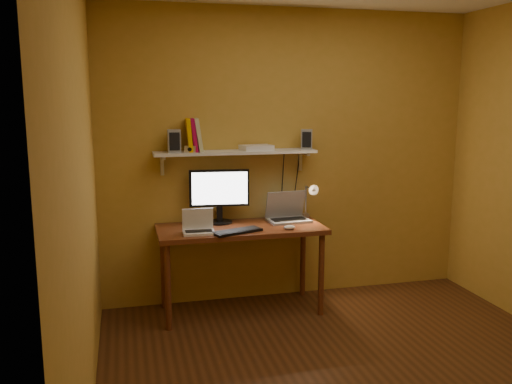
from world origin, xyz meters
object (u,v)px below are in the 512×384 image
object	(u,v)px
laptop	(287,213)
mouse	(289,227)
netbook	(198,226)
router	(256,148)
wall_shelf	(236,153)
monitor	(219,193)
shelf_camera	(190,149)
speaker_right	(307,139)
desk	(241,237)
keyboard	(237,231)
desk_lamp	(310,196)
speaker_left	(174,141)

from	to	relation	value
laptop	mouse	distance (m)	0.33
netbook	router	distance (m)	0.87
wall_shelf	netbook	bearing A→B (deg)	-140.87
monitor	shelf_camera	xyz separation A→B (m)	(-0.25, -0.05, 0.39)
mouse	speaker_right	bearing A→B (deg)	58.47
shelf_camera	wall_shelf	bearing A→B (deg)	9.09
shelf_camera	desk	bearing A→B (deg)	-18.15
keyboard	speaker_right	world-z (taller)	speaker_right
wall_shelf	netbook	distance (m)	0.74
desk	shelf_camera	xyz separation A→B (m)	(-0.40, 0.13, 0.74)
mouse	speaker_right	world-z (taller)	speaker_right
desk	speaker_right	distance (m)	1.04
keyboard	laptop	bearing A→B (deg)	12.13
desk	router	size ratio (longest dim) A/B	5.28
monitor	shelf_camera	bearing A→B (deg)	-162.20
mouse	router	world-z (taller)	router
mouse	speaker_right	xyz separation A→B (m)	(0.27, 0.37, 0.69)
desk	monitor	size ratio (longest dim) A/B	2.71
mouse	keyboard	bearing A→B (deg)	-175.44
desk_lamp	speaker_right	size ratio (longest dim) A/B	2.16
wall_shelf	router	world-z (taller)	router
mouse	speaker_right	distance (m)	0.83
laptop	shelf_camera	distance (m)	1.03
mouse	desk_lamp	world-z (taller)	desk_lamp
desk_lamp	speaker_left	bearing A→B (deg)	177.33
netbook	router	xyz separation A→B (m)	(0.56, 0.31, 0.59)
desk_lamp	speaker_left	distance (m)	1.29
mouse	shelf_camera	size ratio (longest dim) A/B	0.98
laptop	desk	bearing A→B (deg)	-168.36
mouse	desk_lamp	distance (m)	0.47
mouse	router	distance (m)	0.76
monitor	desk	bearing A→B (deg)	-44.72
laptop	speaker_left	world-z (taller)	speaker_left
netbook	desk_lamp	size ratio (longest dim) A/B	0.69
netbook	speaker_right	size ratio (longest dim) A/B	1.49
monitor	speaker_left	bearing A→B (deg)	-173.77
monitor	desk_lamp	size ratio (longest dim) A/B	1.38
laptop	mouse	bearing A→B (deg)	-107.71
desk	laptop	distance (m)	0.49
desk_lamp	shelf_camera	distance (m)	1.15
speaker_left	keyboard	bearing A→B (deg)	-38.00
router	speaker_left	bearing A→B (deg)	-178.47
wall_shelf	desk_lamp	xyz separation A→B (m)	(0.66, -0.07, -0.40)
monitor	netbook	xyz separation A→B (m)	(-0.23, -0.29, -0.21)
wall_shelf	laptop	size ratio (longest dim) A/B	3.76
keyboard	mouse	distance (m)	0.44
speaker_right	desk_lamp	bearing A→B (deg)	-51.62
speaker_right	speaker_left	bearing A→B (deg)	-159.80
desk_lamp	monitor	bearing A→B (deg)	176.05
netbook	shelf_camera	world-z (taller)	shelf_camera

